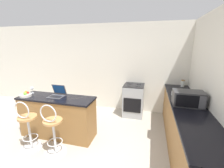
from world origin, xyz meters
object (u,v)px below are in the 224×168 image
Objects in this scene: bar_stool_near at (28,127)px; wine_glass_tall at (32,88)px; fruit_bowl at (26,95)px; laptop at (57,93)px; storage_jar at (183,83)px; microwave at (188,98)px; bar_stool_far at (53,131)px; mug_white at (174,93)px; stove_range at (133,100)px.

wine_glass_tall reaches higher than bar_stool_near.
laptop is at bearing 17.32° from fruit_bowl.
laptop is 1.74× the size of storage_jar.
storage_jar reaches higher than fruit_bowl.
storage_jar is at bearing 35.38° from bar_stool_near.
fruit_bowl is (-3.28, -0.36, -0.10)m from microwave.
bar_stool_far is 3.23× the size of laptop.
fruit_bowl is (-0.94, 0.44, 0.47)m from bar_stool_far.
bar_stool_far is 2.53m from microwave.
mug_white is (2.72, 1.35, 0.47)m from bar_stool_near.
fruit_bowl is (-0.65, -0.20, -0.02)m from laptop.
bar_stool_far is 6.53× the size of wine_glass_tall.
laptop is at bearing -137.77° from stove_range.
storage_jar is (2.78, 1.52, 0.03)m from laptop.
bar_stool_far is (0.55, 0.00, 0.00)m from bar_stool_near.
storage_jar reaches higher than bar_stool_far.
mug_white is at bearing -34.80° from stove_range.
laptop reaches higher than mug_white.
fruit_bowl is 1.31× the size of storage_jar.
bar_stool_near is at bearing -48.15° from fruit_bowl.
fruit_bowl is 2.37× the size of mug_white.
bar_stool_near is 3.23× the size of laptop.
fruit_bowl is 1.52× the size of wine_glass_tall.
bar_stool_far is 10.18× the size of mug_white.
wine_glass_tall reaches higher than bar_stool_far.
bar_stool_near is at bearing -112.09° from laptop.
bar_stool_near is 6.53× the size of wine_glass_tall.
mug_white is at bearing 16.33° from fruit_bowl.
microwave reaches higher than wine_glass_tall.
laptop is at bearing -2.53° from wine_glass_tall.
storage_jar is at bearing 83.75° from microwave.
microwave is at bearing -96.25° from storage_jar.
microwave is 3.30m from fruit_bowl.
bar_stool_far is 0.85m from laptop.
bar_stool_far is at bearing -34.24° from wine_glass_tall.
bar_stool_far is 4.30× the size of fruit_bowl.
storage_jar is at bearing 26.68° from fruit_bowl.
stove_range is (1.51, 1.37, -0.51)m from laptop.
mug_white is at bearing 107.51° from microwave.
laptop reaches higher than bar_stool_near.
laptop is 0.69m from wine_glass_tall.
microwave reaches higher than laptop.
bar_stool_far is at bearing -121.19° from stove_range.
bar_stool_near and fruit_bowl have the same top height.
microwave is (2.63, 0.15, 0.08)m from laptop.
wine_glass_tall is at bearing -148.64° from stove_range.
microwave is at bearing -72.49° from mug_white.
bar_stool_far is 1.14m from fruit_bowl.
fruit_bowl is at bearing -163.67° from mug_white.
laptop is at bearing -176.63° from microwave.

